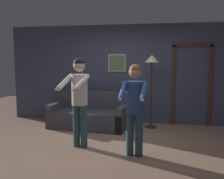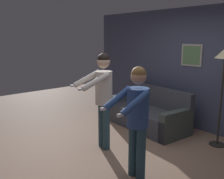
{
  "view_description": "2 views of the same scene",
  "coord_description": "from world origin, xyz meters",
  "px_view_note": "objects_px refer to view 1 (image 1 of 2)",
  "views": [
    {
      "loc": [
        0.88,
        -4.56,
        1.65
      ],
      "look_at": [
        0.06,
        -0.11,
        1.13
      ],
      "focal_mm": 40.0,
      "sensor_mm": 36.0,
      "label": 1
    },
    {
      "loc": [
        2.75,
        -2.74,
        1.97
      ],
      "look_at": [
        -0.08,
        -0.32,
        1.19
      ],
      "focal_mm": 40.0,
      "sensor_mm": 36.0,
      "label": 2
    }
  ],
  "objects_px": {
    "couch": "(89,116)",
    "person_standing_right": "(135,102)",
    "person_standing_left": "(79,94)",
    "torchiere_lamp": "(152,66)"
  },
  "relations": [
    {
      "from": "couch",
      "to": "person_standing_right",
      "type": "height_order",
      "value": "person_standing_right"
    },
    {
      "from": "couch",
      "to": "person_standing_left",
      "type": "relative_size",
      "value": 1.15
    },
    {
      "from": "couch",
      "to": "person_standing_right",
      "type": "relative_size",
      "value": 1.23
    },
    {
      "from": "torchiere_lamp",
      "to": "person_standing_right",
      "type": "xyz_separation_m",
      "value": [
        -0.23,
        -1.94,
        -0.56
      ]
    },
    {
      "from": "torchiere_lamp",
      "to": "person_standing_left",
      "type": "distance_m",
      "value": 2.18
    },
    {
      "from": "couch",
      "to": "person_standing_left",
      "type": "xyz_separation_m",
      "value": [
        0.23,
        -1.44,
        0.76
      ]
    },
    {
      "from": "person_standing_left",
      "to": "person_standing_right",
      "type": "height_order",
      "value": "person_standing_left"
    },
    {
      "from": "couch",
      "to": "person_standing_left",
      "type": "bearing_deg",
      "value": -81.13
    },
    {
      "from": "couch",
      "to": "person_standing_left",
      "type": "distance_m",
      "value": 1.65
    },
    {
      "from": "couch",
      "to": "person_standing_left",
      "type": "height_order",
      "value": "person_standing_left"
    }
  ]
}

